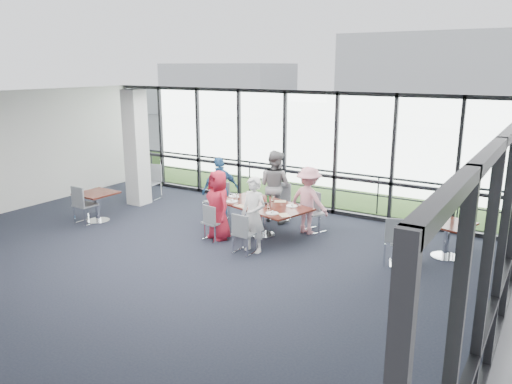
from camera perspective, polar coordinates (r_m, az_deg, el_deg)
The scene contains 40 objects.
floor at distance 10.21m, azimuth -10.57°, elevation -8.04°, with size 12.00×10.00×0.02m, color #1C1F2C.
ceiling at distance 9.48m, azimuth -11.46°, elevation 10.23°, with size 12.00×10.00×0.04m, color silver.
curtain_wall_back at distance 13.73m, azimuth 3.29°, elevation 4.92°, with size 12.00×0.10×3.20m, color white.
curtain_wall_right at distance 7.27m, azimuth 26.62°, elevation -5.10°, with size 0.10×10.00×3.20m, color white.
structural_column at distance 14.30m, azimuth -13.52°, elevation 4.92°, with size 0.50×0.50×3.20m, color silver.
apron at distance 18.50m, azimuth 10.67°, elevation 2.02°, with size 80.00×70.00×0.02m, color gray.
grass_strip at distance 16.69m, azimuth 8.15°, elevation 0.90°, with size 80.00×5.00×0.01m, color #325522.
hangar_aux at distance 42.67m, azimuth -3.26°, elevation 11.77°, with size 10.00×6.00×4.00m, color #BABDC1.
guard_rail at distance 14.46m, azimuth 4.36°, elevation 0.93°, with size 0.06×0.06×12.00m, color #2D2D33.
main_table at distance 11.42m, azimuth 0.79°, elevation -1.90°, with size 2.42×1.73×0.75m.
side_table_left at distance 13.07m, azimuth -17.76°, elevation -0.55°, with size 0.90×0.90×0.75m.
side_table_right at distance 10.82m, azimuth 21.05°, elevation -3.82°, with size 1.09×1.09×0.75m.
diner_near_left at distance 11.19m, azimuth -4.33°, elevation -1.50°, with size 0.77×0.50×1.58m, color #B71D30.
diner_near_right at distance 10.39m, azimuth -0.27°, elevation -2.61°, with size 0.59×0.43×1.61m, color white.
diner_far_left at distance 12.44m, azimuth 2.18°, elevation 0.67°, with size 0.88×0.54×1.80m, color slate.
diner_far_right at distance 11.61m, azimuth 6.03°, elevation -0.96°, with size 1.02×0.53×1.58m, color pink.
diner_end at distance 12.39m, azimuth -4.10°, elevation 0.23°, with size 0.97×0.53×1.65m, color #2E6298.
chair_main_nl at distance 11.23m, azimuth -4.91°, elevation -3.49°, with size 0.40×0.40×0.82m, color gray, non-canonical shape.
chair_main_nr at distance 10.40m, azimuth -1.30°, elevation -4.78°, with size 0.42×0.42×0.86m, color gray, non-canonical shape.
chair_main_fl at distance 12.57m, azimuth 2.72°, elevation -1.28°, with size 0.45×0.45×0.92m, color gray, non-canonical shape.
chair_main_fr at distance 11.83m, azimuth 6.68°, elevation -2.40°, with size 0.44×0.44×0.90m, color gray, non-canonical shape.
chair_main_end at distance 12.71m, azimuth -4.61°, elevation -1.10°, with size 0.46×0.46×0.93m, color gray, non-canonical shape.
chair_spare_la at distance 13.04m, azimuth -18.92°, elevation -1.41°, with size 0.46×0.46×0.95m, color gray, non-canonical shape.
chair_spare_lb at distance 14.82m, azimuth -12.13°, elevation 0.99°, with size 0.49×0.49×1.00m, color gray, non-canonical shape.
chair_spare_r at distance 10.19m, azimuth 16.41°, elevation -5.47°, with size 0.47×0.47×0.97m, color gray, non-canonical shape.
plate_nl at distance 11.59m, azimuth -2.77°, elevation -1.09°, with size 0.27×0.27×0.01m, color white.
plate_nr at distance 10.67m, azimuth 1.85°, elevation -2.44°, with size 0.27×0.27×0.01m, color white.
plate_fl at distance 12.05m, azimuth 0.06°, elevation -0.47°, with size 0.25×0.25×0.01m, color white.
plate_fr at distance 11.23m, azimuth 4.15°, elevation -1.61°, with size 0.27×0.27×0.01m, color white.
plate_end at distance 12.05m, azimuth -2.58°, elevation -0.49°, with size 0.25×0.25×0.01m, color white.
tumbler_a at distance 11.41m, azimuth -0.84°, elevation -0.98°, with size 0.07×0.07×0.14m, color white.
tumbler_b at distance 11.02m, azimuth 1.47°, elevation -1.54°, with size 0.07×0.07×0.14m, color white.
tumbler_c at distance 11.58m, azimuth 1.96°, elevation -0.75°, with size 0.07×0.07×0.15m, color white.
tumbler_d at distance 11.81m, azimuth -2.11°, elevation -0.47°, with size 0.07×0.07×0.14m, color white.
menu_a at distance 11.22m, azimuth -1.60°, elevation -1.63°, with size 0.28×0.19×0.00m, color beige.
menu_b at distance 10.57m, azimuth 3.25°, elevation -2.64°, with size 0.29×0.20×0.00m, color beige.
menu_c at distance 11.62m, azimuth 2.74°, elevation -1.07°, with size 0.29×0.20×0.00m, color beige.
condiment_caddy at distance 11.36m, azimuth 1.14°, elevation -1.32°, with size 0.10×0.07×0.04m, color black.
ketchup_bottle at distance 11.40m, azimuth 1.38°, elevation -0.91°, with size 0.06×0.06×0.18m, color #AE1502.
green_bottle at distance 11.36m, azimuth 1.38°, elevation -0.91°, with size 0.05×0.05×0.20m, color #206A2C.
Camera 1 is at (6.47, -6.90, 3.82)m, focal length 35.00 mm.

